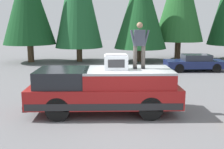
% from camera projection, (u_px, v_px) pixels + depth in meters
% --- Properties ---
extents(ground_plane, '(90.00, 90.00, 0.00)m').
position_uv_depth(ground_plane, '(123.00, 116.00, 9.69)').
color(ground_plane, slate).
extents(pickup_truck, '(2.01, 5.54, 1.65)m').
position_uv_depth(pickup_truck, '(104.00, 90.00, 9.96)').
color(pickup_truck, maroon).
rests_on(pickup_truck, ground).
extents(compressor_unit, '(0.65, 0.84, 0.56)m').
position_uv_depth(compressor_unit, '(116.00, 62.00, 9.70)').
color(compressor_unit, silver).
rests_on(compressor_unit, pickup_truck).
extents(person_on_truck_bed, '(0.29, 0.72, 1.69)m').
position_uv_depth(person_on_truck_bed, '(139.00, 44.00, 9.79)').
color(person_on_truck_bed, '#423D38').
rests_on(person_on_truck_bed, pickup_truck).
extents(parked_car_navy, '(1.64, 4.10, 1.16)m').
position_uv_depth(parked_car_navy, '(195.00, 63.00, 18.84)').
color(parked_car_navy, navy).
rests_on(parked_car_navy, ground).
extents(conifer_center_left, '(4.52, 4.52, 8.28)m').
position_uv_depth(conifer_center_left, '(141.00, 7.00, 22.82)').
color(conifer_center_left, '#4C3826').
rests_on(conifer_center_left, ground).
extents(conifer_right, '(4.39, 4.39, 8.66)m').
position_uv_depth(conifer_right, '(28.00, 1.00, 22.31)').
color(conifer_right, '#4C3826').
rests_on(conifer_right, ground).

